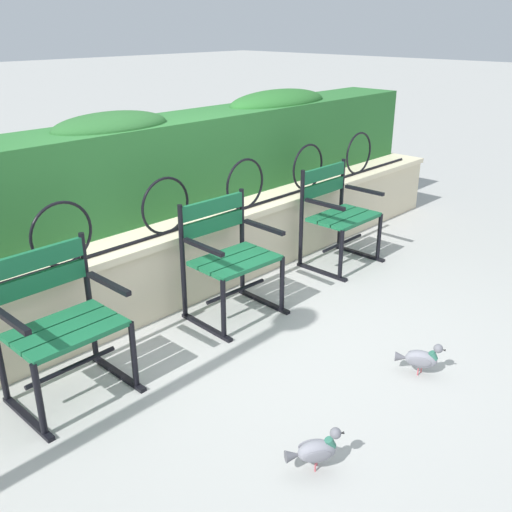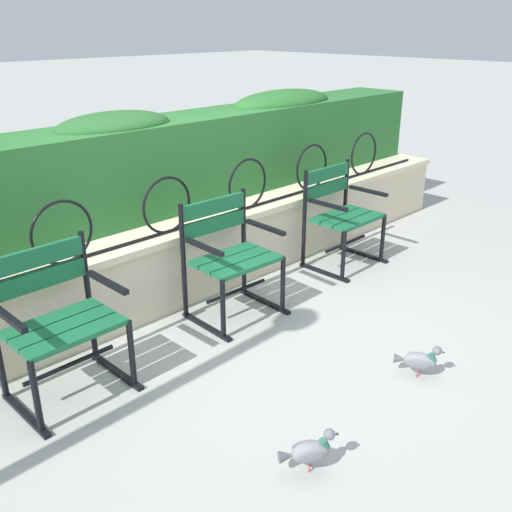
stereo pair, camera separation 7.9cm
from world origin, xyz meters
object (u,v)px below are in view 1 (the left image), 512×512
object	(u,v)px
park_chair_right	(337,212)
pigeon_far_side	(316,450)
park_chair_left	(59,321)
pigeon_near_chairs	(420,358)
park_chair_centre	(228,254)

from	to	relation	value
park_chair_right	pigeon_far_side	world-z (taller)	park_chair_right
park_chair_right	park_chair_left	bearing A→B (deg)	-179.16
park_chair_left	pigeon_near_chairs	world-z (taller)	park_chair_left
park_chair_left	pigeon_far_side	xyz separation A→B (m)	(0.50, -1.44, -0.36)
park_chair_right	pigeon_near_chairs	world-z (taller)	park_chair_right
park_chair_right	pigeon_near_chairs	size ratio (longest dim) A/B	3.19
park_chair_left	park_chair_right	size ratio (longest dim) A/B	1.00
park_chair_centre	park_chair_right	size ratio (longest dim) A/B	0.99
park_chair_right	pigeon_near_chairs	bearing A→B (deg)	-127.08
pigeon_near_chairs	pigeon_far_side	size ratio (longest dim) A/B	1.04
park_chair_centre	pigeon_far_side	bearing A→B (deg)	-119.71
park_chair_left	pigeon_near_chairs	bearing A→B (deg)	-41.67
park_chair_left	park_chair_centre	distance (m)	1.34
pigeon_far_side	park_chair_left	bearing A→B (deg)	109.10
park_chair_centre	pigeon_near_chairs	size ratio (longest dim) A/B	3.17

